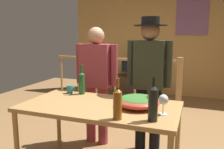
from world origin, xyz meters
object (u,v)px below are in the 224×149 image
tv_console (132,85)px  wine_bottle_dark (153,103)px  framed_picture (192,15)px  wine_bottle_amber (118,103)px  flat_screen_tv (132,66)px  wine_bottle_green (82,82)px  wine_glass (163,100)px  mug_teal (70,89)px  person_standing_right (149,74)px  serving_table (100,111)px  salad_bowl (138,101)px  stair_railing (134,77)px  person_standing_left (96,77)px

tv_console → wine_bottle_dark: 3.85m
framed_picture → wine_bottle_amber: 4.10m
framed_picture → flat_screen_tv: framed_picture is taller
tv_console → wine_bottle_dark: bearing=-72.2°
wine_bottle_green → wine_glass: bearing=-21.5°
tv_console → wine_bottle_dark: wine_bottle_dark is taller
wine_bottle_green → mug_teal: 0.17m
wine_glass → person_standing_right: size_ratio=0.11×
serving_table → mug_teal: (-0.51, 0.30, 0.12)m
tv_console → salad_bowl: (0.95, -3.28, 0.59)m
stair_railing → salad_bowl: 2.38m
framed_picture → tv_console: 2.12m
stair_railing → person_standing_right: person_standing_right is taller
wine_bottle_dark → person_standing_left: size_ratio=0.23×
wine_bottle_green → serving_table: bearing=-41.0°
wine_glass → framed_picture: bearing=88.9°
framed_picture → wine_bottle_dark: bearing=-91.9°
wine_bottle_amber → person_standing_left: 1.20m
serving_table → mug_teal: 0.60m
stair_railing → wine_bottle_amber: (0.57, -2.67, 0.28)m
wine_glass → person_standing_left: (-0.98, 0.77, 0.02)m
salad_bowl → mug_teal: bearing=165.3°
wine_glass → mug_teal: 1.21m
stair_railing → salad_bowl: size_ratio=6.13×
person_standing_right → wine_bottle_green: bearing=26.2°
framed_picture → person_standing_right: size_ratio=0.54×
stair_railing → wine_bottle_dark: size_ratio=7.25×
wine_glass → wine_bottle_amber: wine_bottle_amber is taller
wine_glass → tv_console: bearing=109.5°
stair_railing → tv_console: stair_railing is taller
person_standing_left → mug_teal: bearing=69.1°
stair_railing → person_standing_right: size_ratio=1.58×
wine_bottle_green → wine_bottle_dark: 1.10m
framed_picture → salad_bowl: size_ratio=2.11×
stair_railing → flat_screen_tv: bearing=107.8°
serving_table → salad_bowl: (0.37, 0.07, 0.13)m
serving_table → salad_bowl: bearing=10.1°
tv_console → person_standing_right: 2.91m
framed_picture → tv_console: (-1.28, -0.29, -1.66)m
framed_picture → person_standing_left: framed_picture is taller
stair_railing → tv_console: (-0.31, 0.99, -0.40)m
flat_screen_tv → person_standing_right: person_standing_right is taller
tv_console → wine_bottle_green: bearing=-86.0°
flat_screen_tv → wine_bottle_amber: bearing=-76.5°
tv_console → person_standing_left: 2.74m
serving_table → tv_console: bearing=99.8°
flat_screen_tv → serving_table: flat_screen_tv is taller
mug_teal → person_standing_right: person_standing_right is taller
serving_table → wine_bottle_dark: (0.57, -0.26, 0.22)m
flat_screen_tv → person_standing_left: (0.23, -2.62, 0.20)m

